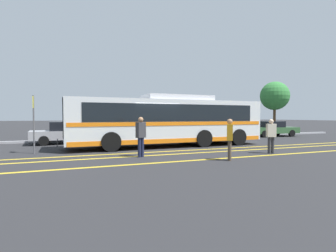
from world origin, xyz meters
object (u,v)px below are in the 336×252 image
(parked_car_4, at_px, (271,129))
(tree_0, at_px, (275,96))
(parked_car_1, at_px, (66,133))
(pedestrian_0, at_px, (230,137))
(bus_stop_sign, at_px, (34,117))
(parked_car_3, at_px, (206,129))
(transit_bus, at_px, (168,120))
(parked_car_2, at_px, (146,130))
(pedestrian_2, at_px, (141,134))
(pedestrian_1, at_px, (271,134))

(parked_car_4, relative_size, tree_0, 0.85)
(parked_car_1, distance_m, tree_0, 21.52)
(pedestrian_0, xyz_separation_m, bus_stop_sign, (-7.54, 5.02, 0.78))
(pedestrian_0, bearing_deg, parked_car_3, -171.98)
(parked_car_3, relative_size, pedestrian_0, 2.56)
(transit_bus, xyz_separation_m, parked_car_2, (-0.18, 3.94, -0.81))
(parked_car_3, relative_size, parked_car_4, 0.91)
(parked_car_1, height_order, tree_0, tree_0)
(parked_car_1, distance_m, pedestrian_0, 11.36)
(parked_car_4, height_order, pedestrian_2, pedestrian_2)
(transit_bus, xyz_separation_m, pedestrian_0, (0.43, -5.65, -0.61))
(pedestrian_0, height_order, pedestrian_1, pedestrian_0)
(pedestrian_1, bearing_deg, parked_car_3, 98.17)
(tree_0, bearing_deg, bus_stop_sign, -159.87)
(parked_car_3, height_order, bus_stop_sign, bus_stop_sign)
(pedestrian_0, bearing_deg, pedestrian_1, 140.34)
(parked_car_3, bearing_deg, pedestrian_1, 170.44)
(transit_bus, relative_size, tree_0, 2.16)
(parked_car_4, relative_size, pedestrian_0, 2.80)
(parked_car_1, height_order, bus_stop_sign, bus_stop_sign)
(transit_bus, distance_m, parked_car_4, 12.06)
(bus_stop_sign, bearing_deg, parked_car_4, -77.12)
(transit_bus, bearing_deg, parked_car_1, 54.54)
(pedestrian_0, distance_m, pedestrian_1, 3.14)
(pedestrian_2, bearing_deg, bus_stop_sign, 121.36)
(parked_car_4, distance_m, pedestrian_2, 15.85)
(transit_bus, xyz_separation_m, tree_0, (15.28, 7.57, 2.41))
(pedestrian_0, bearing_deg, bus_stop_sign, -90.85)
(parked_car_3, height_order, parked_car_4, parked_car_3)
(pedestrian_1, height_order, bus_stop_sign, bus_stop_sign)
(pedestrian_2, distance_m, tree_0, 21.27)
(parked_car_2, xyz_separation_m, parked_car_4, (11.58, -0.08, -0.06))
(pedestrian_2, distance_m, bus_stop_sign, 5.33)
(bus_stop_sign, bearing_deg, parked_car_2, -57.30)
(pedestrian_0, bearing_deg, tree_0, 164.48)
(pedestrian_0, relative_size, tree_0, 0.30)
(parked_car_1, xyz_separation_m, tree_0, (20.96, 3.65, 3.26))
(parked_car_3, relative_size, bus_stop_sign, 1.55)
(transit_bus, xyz_separation_m, bus_stop_sign, (-7.11, -0.64, 0.17))
(transit_bus, height_order, pedestrian_2, transit_bus)
(pedestrian_0, xyz_separation_m, pedestrian_2, (-3.08, 2.18, 0.05))
(transit_bus, height_order, pedestrian_0, transit_bus)
(parked_car_4, xyz_separation_m, pedestrian_2, (-14.05, -7.33, 0.31))
(parked_car_3, distance_m, parked_car_4, 6.40)
(parked_car_4, bearing_deg, pedestrian_2, -58.29)
(parked_car_3, bearing_deg, tree_0, -71.70)
(bus_stop_sign, bearing_deg, parked_car_1, -18.23)
(parked_car_2, height_order, parked_car_4, parked_car_2)
(transit_bus, bearing_deg, bus_stop_sign, 94.34)
(pedestrian_0, distance_m, pedestrian_2, 3.78)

